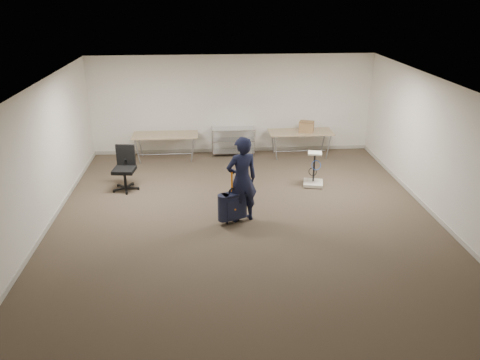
{
  "coord_description": "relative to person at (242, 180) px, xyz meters",
  "views": [
    {
      "loc": [
        -0.76,
        -8.6,
        4.5
      ],
      "look_at": [
        -0.09,
        0.3,
        0.81
      ],
      "focal_mm": 35.0,
      "sensor_mm": 36.0,
      "label": 1
    }
  ],
  "objects": [
    {
      "name": "equipment_cart",
      "position": [
        1.89,
        1.69,
        -0.68
      ],
      "size": [
        0.56,
        0.56,
        0.85
      ],
      "color": "beige",
      "rests_on": "ground"
    },
    {
      "name": "office_chair",
      "position": [
        -2.65,
        1.82,
        -0.58
      ],
      "size": [
        0.64,
        0.64,
        1.06
      ],
      "color": "black",
      "rests_on": "ground"
    },
    {
      "name": "folding_table_right",
      "position": [
        1.97,
        3.86,
        -0.23
      ],
      "size": [
        1.8,
        0.75,
        0.73
      ],
      "color": "#9D8860",
      "rests_on": "ground"
    },
    {
      "name": "person",
      "position": [
        0.0,
        0.0,
        0.0
      ],
      "size": [
        0.76,
        0.62,
        1.81
      ],
      "primitive_type": "imported",
      "rotation": [
        0.0,
        0.0,
        3.46
      ],
      "color": "black",
      "rests_on": "ground"
    },
    {
      "name": "wire_shelf",
      "position": [
        0.07,
        4.11,
        -0.46
      ],
      "size": [
        1.22,
        0.47,
        0.8
      ],
      "color": "silver",
      "rests_on": "ground"
    },
    {
      "name": "room_shell",
      "position": [
        0.07,
        1.29,
        -0.86
      ],
      "size": [
        8.0,
        9.0,
        9.0
      ],
      "color": "silver",
      "rests_on": "ground"
    },
    {
      "name": "ground",
      "position": [
        0.07,
        -0.09,
        -0.91
      ],
      "size": [
        9.0,
        9.0,
        0.0
      ],
      "primitive_type": "plane",
      "color": "#433629",
      "rests_on": "ground"
    },
    {
      "name": "suitcase",
      "position": [
        -0.2,
        -0.12,
        -0.53
      ],
      "size": [
        0.46,
        0.37,
        1.11
      ],
      "color": "#161F31",
      "rests_on": "ground"
    },
    {
      "name": "folding_table_left",
      "position": [
        -1.83,
        3.86,
        -0.23
      ],
      "size": [
        1.8,
        0.75,
        0.73
      ],
      "color": "#9D8860",
      "rests_on": "ground"
    },
    {
      "name": "cardboard_box",
      "position": [
        2.12,
        3.83,
        -0.03
      ],
      "size": [
        0.47,
        0.41,
        0.29
      ],
      "primitive_type": "cube",
      "rotation": [
        0.0,
        0.0,
        -0.34
      ],
      "color": "olive",
      "rests_on": "folding_table_right"
    }
  ]
}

